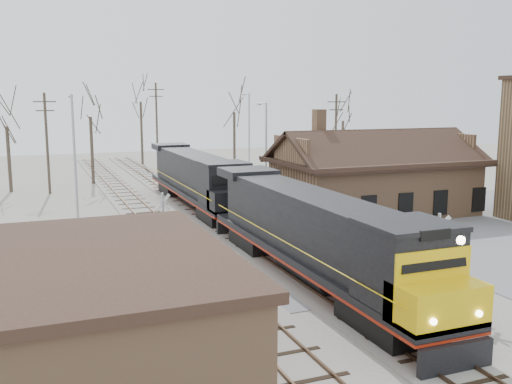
% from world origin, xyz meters
% --- Properties ---
extents(ground, '(140.00, 140.00, 0.00)m').
position_xyz_m(ground, '(0.00, 0.00, 0.00)').
color(ground, gray).
rests_on(ground, ground).
extents(road, '(60.00, 9.00, 0.03)m').
position_xyz_m(road, '(0.00, 0.00, 0.01)').
color(road, slate).
rests_on(road, ground).
extents(track_main, '(3.40, 90.00, 0.24)m').
position_xyz_m(track_main, '(0.00, 15.00, 0.07)').
color(track_main, gray).
rests_on(track_main, ground).
extents(track_siding, '(3.40, 90.00, 0.24)m').
position_xyz_m(track_siding, '(-4.50, 15.00, 0.07)').
color(track_siding, gray).
rests_on(track_siding, ground).
extents(depot, '(15.20, 9.31, 7.90)m').
position_xyz_m(depot, '(11.99, 12.00, 2.41)').
color(depot, '#996F4F').
rests_on(depot, ground).
extents(commercial_building, '(12.40, 10.40, 4.30)m').
position_xyz_m(commercial_building, '(-13.00, -8.00, 2.16)').
color(commercial_building, '#996F4F').
rests_on(commercial_building, ground).
extents(locomotive_lead, '(3.02, 20.20, 4.49)m').
position_xyz_m(locomotive_lead, '(0.00, -1.69, 2.36)').
color(locomotive_lead, black).
rests_on(locomotive_lead, ground).
extents(locomotive_trailing, '(3.02, 20.20, 4.25)m').
position_xyz_m(locomotive_trailing, '(0.00, 18.79, 2.36)').
color(locomotive_trailing, black).
rests_on(locomotive_trailing, ground).
extents(crossbuck_near, '(1.06, 0.50, 3.91)m').
position_xyz_m(crossbuck_near, '(3.75, -5.53, 1.85)').
color(crossbuck_near, '#A5A8AD').
rests_on(crossbuck_near, ground).
extents(crossbuck_far, '(1.03, 0.36, 3.66)m').
position_xyz_m(crossbuck_far, '(-5.69, 5.48, 1.75)').
color(crossbuck_far, '#A5A8AD').
rests_on(crossbuck_far, ground).
extents(streetlight_a, '(0.25, 2.04, 9.00)m').
position_xyz_m(streetlight_a, '(-9.27, 18.34, 5.04)').
color(streetlight_a, '#A5A8AD').
rests_on(streetlight_a, ground).
extents(streetlight_b, '(0.25, 2.04, 8.36)m').
position_xyz_m(streetlight_b, '(6.70, 20.82, 4.71)').
color(streetlight_b, '#A5A8AD').
rests_on(streetlight_b, ground).
extents(streetlight_c, '(0.25, 2.04, 9.28)m').
position_xyz_m(streetlight_c, '(9.57, 32.43, 5.18)').
color(streetlight_c, '#A5A8AD').
rests_on(streetlight_c, ground).
extents(utility_pole_a, '(2.00, 0.24, 9.21)m').
position_xyz_m(utility_pole_a, '(-10.77, 30.70, 4.82)').
color(utility_pole_a, '#382D23').
rests_on(utility_pole_a, ground).
extents(utility_pole_b, '(2.00, 0.24, 10.53)m').
position_xyz_m(utility_pole_b, '(2.01, 43.49, 5.50)').
color(utility_pole_b, '#382D23').
rests_on(utility_pole_b, ground).
extents(utility_pole_c, '(2.00, 0.24, 9.14)m').
position_xyz_m(utility_pole_c, '(17.08, 27.01, 4.79)').
color(utility_pole_c, '#382D23').
rests_on(utility_pole_c, ground).
extents(tree_a, '(4.08, 4.08, 10.00)m').
position_xyz_m(tree_a, '(-14.13, 33.15, 7.12)').
color(tree_a, '#382D23').
rests_on(tree_a, ground).
extents(tree_b, '(4.57, 4.57, 11.20)m').
position_xyz_m(tree_b, '(-6.37, 35.67, 7.98)').
color(tree_b, '#382D23').
rests_on(tree_b, ground).
extents(tree_c, '(5.51, 5.51, 13.49)m').
position_xyz_m(tree_c, '(1.49, 50.77, 9.62)').
color(tree_c, '#382D23').
rests_on(tree_c, ground).
extents(tree_d, '(4.73, 4.73, 11.60)m').
position_xyz_m(tree_d, '(10.27, 39.03, 8.26)').
color(tree_d, '#382D23').
rests_on(tree_d, ground).
extents(tree_e, '(4.04, 4.04, 9.89)m').
position_xyz_m(tree_e, '(22.71, 35.25, 7.04)').
color(tree_e, '#382D23').
rests_on(tree_e, ground).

